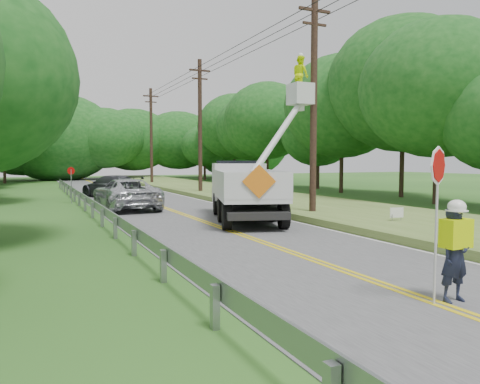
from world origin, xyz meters
name	(u,v)px	position (x,y,z in m)	size (l,w,h in m)	color
ground	(348,273)	(0.00, 0.00, 0.00)	(140.00, 140.00, 0.00)	#28521E
road	(174,211)	(0.00, 14.00, 0.01)	(7.20, 96.00, 0.03)	#464649
guardrail	(89,202)	(-4.02, 14.91, 0.55)	(0.18, 48.00, 0.77)	gray
utility_poles	(239,116)	(5.00, 17.02, 5.27)	(1.60, 43.30, 10.00)	black
tall_grass_verge	(294,203)	(7.10, 14.00, 0.15)	(7.00, 96.00, 0.30)	#53722E
treeline_right	(323,113)	(16.14, 24.24, 6.55)	(11.85, 53.39, 12.49)	#332319
treeline_horizon	(91,138)	(1.07, 56.09, 5.50)	(56.59, 14.37, 11.57)	#124716
flagger	(455,247)	(0.36, -2.59, 1.03)	(1.09, 0.42, 2.83)	#191E33
bucket_truck	(246,182)	(2.29, 10.31, 1.61)	(5.18, 7.74, 7.13)	black
suv_silver	(126,194)	(-2.03, 15.99, 0.83)	(2.68, 5.81, 1.61)	silver
suv_darkgrey	(111,186)	(-1.50, 24.16, 0.79)	(2.16, 5.32, 1.55)	#313339
stop_sign_permanent	(71,180)	(-4.36, 20.75, 1.43)	(0.45, 0.16, 2.20)	gray
yard_sign	(397,213)	(6.07, 4.87, 0.58)	(0.55, 0.15, 0.80)	white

